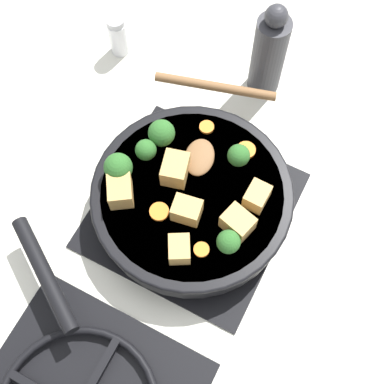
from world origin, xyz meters
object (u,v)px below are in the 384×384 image
(skillet_pan, at_px, (190,198))
(salt_shaker, at_px, (118,36))
(pepper_mill, at_px, (267,52))
(wooden_spoon, at_px, (208,118))

(skillet_pan, height_order, salt_shaker, salt_shaker)
(skillet_pan, bearing_deg, pepper_mill, -89.76)
(wooden_spoon, xyz_separation_m, pepper_mill, (-0.03, -0.16, 0.01))
(skillet_pan, height_order, wooden_spoon, wooden_spoon)
(skillet_pan, xyz_separation_m, wooden_spoon, (0.04, -0.13, 0.03))
(pepper_mill, distance_m, salt_shaker, 0.29)
(wooden_spoon, relative_size, salt_shaker, 2.40)
(wooden_spoon, height_order, pepper_mill, pepper_mill)
(skillet_pan, distance_m, pepper_mill, 0.30)
(skillet_pan, bearing_deg, wooden_spoon, -75.14)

